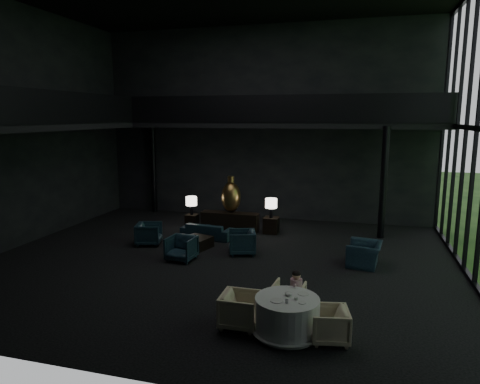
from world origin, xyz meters
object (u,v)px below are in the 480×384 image
(bronze_urn, at_px, (231,197))
(sofa, at_px, (207,229))
(coffee_table, at_px, (197,242))
(dining_chair_north, at_px, (289,297))
(window_armchair, at_px, (365,250))
(dining_chair_east, at_px, (329,324))
(table_lamp_right, at_px, (271,204))
(side_table_left, at_px, (192,221))
(side_table_right, at_px, (271,225))
(lounge_armchair_east, at_px, (242,240))
(dining_chair_west, at_px, (240,308))
(child, at_px, (296,283))
(lounge_armchair_south, at_px, (181,247))
(dining_table, at_px, (287,318))
(lounge_armchair_west, at_px, (149,232))
(console, at_px, (230,221))
(table_lamp_left, at_px, (191,202))

(bronze_urn, distance_m, sofa, 1.74)
(coffee_table, bearing_deg, dining_chair_north, -46.04)
(bronze_urn, bearing_deg, sofa, -109.46)
(window_armchair, xyz_separation_m, dining_chair_east, (-0.70, -4.64, -0.11))
(table_lamp_right, xyz_separation_m, sofa, (-2.08, -1.21, -0.80))
(sofa, distance_m, dining_chair_east, 7.74)
(side_table_left, xyz_separation_m, sofa, (1.12, -1.32, 0.08))
(side_table_right, distance_m, lounge_armchair_east, 2.70)
(dining_chair_west, bearing_deg, child, -51.38)
(table_lamp_right, height_order, lounge_armchair_east, table_lamp_right)
(dining_chair_north, height_order, child, child)
(side_table_right, height_order, window_armchair, window_armchair)
(side_table_left, height_order, dining_chair_north, dining_chair_north)
(dining_chair_west, bearing_deg, bronze_urn, 17.50)
(bronze_urn, height_order, dining_chair_west, bronze_urn)
(lounge_armchair_south, height_order, dining_chair_east, lounge_armchair_south)
(side_table_right, xyz_separation_m, sofa, (-2.08, -1.26, 0.03))
(table_lamp_right, xyz_separation_m, coffee_table, (-2.02, -2.41, -0.94))
(dining_chair_east, bearing_deg, side_table_right, -171.58)
(lounge_armchair_east, distance_m, dining_chair_north, 4.16)
(sofa, height_order, dining_chair_north, sofa)
(lounge_armchair_east, bearing_deg, dining_table, 7.76)
(dining_table, relative_size, dining_chair_west, 1.81)
(sofa, bearing_deg, coffee_table, 99.04)
(sofa, distance_m, dining_table, 7.19)
(coffee_table, relative_size, child, 1.45)
(dining_chair_west, xyz_separation_m, child, (1.04, 0.85, 0.33))
(coffee_table, bearing_deg, lounge_armchair_south, -90.12)
(lounge_armchair_west, height_order, dining_table, lounge_armchair_west)
(side_table_left, xyz_separation_m, side_table_right, (3.20, -0.05, 0.05))
(lounge_armchair_west, xyz_separation_m, dining_chair_west, (4.54, -4.75, -0.03))
(dining_chair_east, bearing_deg, lounge_armchair_east, -158.44)
(console, relative_size, coffee_table, 2.68)
(sofa, bearing_deg, dining_chair_west, 121.56)
(table_lamp_right, relative_size, dining_chair_east, 1.04)
(table_lamp_left, xyz_separation_m, side_table_right, (3.20, -0.03, -0.72))
(side_table_left, relative_size, dining_chair_east, 0.71)
(table_lamp_left, xyz_separation_m, coffee_table, (1.18, -2.49, -0.83))
(console, distance_m, dining_chair_east, 8.47)
(side_table_left, height_order, table_lamp_left, table_lamp_left)
(lounge_armchair_south, bearing_deg, console, 87.89)
(lounge_armchair_east, bearing_deg, side_table_left, -151.81)
(table_lamp_left, relative_size, child, 1.28)
(lounge_armchair_south, bearing_deg, side_table_right, 66.13)
(side_table_left, xyz_separation_m, dining_table, (4.99, -7.37, 0.08))
(lounge_armchair_west, bearing_deg, child, -140.89)
(child, bearing_deg, side_table_right, -74.02)
(dining_chair_north, bearing_deg, console, -57.05)
(dining_chair_north, distance_m, child, 0.49)
(coffee_table, distance_m, child, 5.58)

